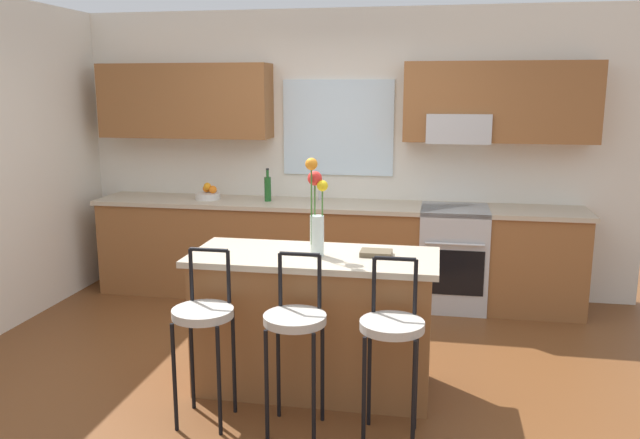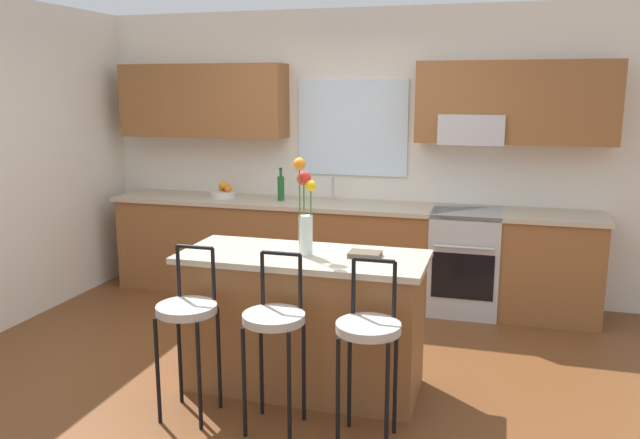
{
  "view_description": "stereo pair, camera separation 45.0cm",
  "coord_description": "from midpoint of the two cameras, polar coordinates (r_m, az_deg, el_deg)",
  "views": [
    {
      "loc": [
        0.96,
        -4.09,
        1.97
      ],
      "look_at": [
        0.09,
        0.55,
        1.0
      ],
      "focal_mm": 35.99,
      "sensor_mm": 36.0,
      "label": 1
    },
    {
      "loc": [
        1.4,
        -3.99,
        1.97
      ],
      "look_at": [
        0.09,
        0.55,
        1.0
      ],
      "focal_mm": 35.99,
      "sensor_mm": 36.0,
      "label": 2
    }
  ],
  "objects": [
    {
      "name": "bar_stool_far",
      "position": [
        3.6,
        2.82,
        -10.15
      ],
      "size": [
        0.36,
        0.36,
        1.04
      ],
      "color": "black",
      "rests_on": "ground"
    },
    {
      "name": "back_wall_assembly",
      "position": [
        6.16,
        -0.3,
        7.27
      ],
      "size": [
        5.6,
        0.5,
        2.7
      ],
      "color": "silver",
      "rests_on": "ground"
    },
    {
      "name": "oven_range",
      "position": [
        5.91,
        9.63,
        -3.37
      ],
      "size": [
        0.6,
        0.64,
        0.92
      ],
      "color": "#B7BABC",
      "rests_on": "ground"
    },
    {
      "name": "kitchen_island",
      "position": [
        4.27,
        -3.6,
        -9.07
      ],
      "size": [
        1.6,
        0.69,
        0.92
      ],
      "color": "brown",
      "rests_on": "ground"
    },
    {
      "name": "bar_stool_middle",
      "position": [
        3.71,
        -5.75,
        -9.53
      ],
      "size": [
        0.36,
        0.36,
        1.04
      ],
      "color": "black",
      "rests_on": "ground"
    },
    {
      "name": "bar_stool_near",
      "position": [
        3.89,
        -13.64,
        -8.78
      ],
      "size": [
        0.36,
        0.36,
        1.04
      ],
      "color": "black",
      "rests_on": "ground"
    },
    {
      "name": "flower_vase",
      "position": [
        4.04,
        -3.52,
        0.8
      ],
      "size": [
        0.14,
        0.14,
        0.63
      ],
      "color": "silver",
      "rests_on": "kitchen_island"
    },
    {
      "name": "counter_run",
      "position": [
        6.05,
        -1.02,
        -2.81
      ],
      "size": [
        4.56,
        0.64,
        0.92
      ],
      "color": "brown",
      "rests_on": "ground"
    },
    {
      "name": "bottle_olive_oil",
      "position": [
        6.09,
        -6.79,
        2.77
      ],
      "size": [
        0.06,
        0.06,
        0.31
      ],
      "color": "#1E5923",
      "rests_on": "counter_run"
    },
    {
      "name": "ground_plane",
      "position": [
        4.65,
        -5.31,
        -13.52
      ],
      "size": [
        14.0,
        14.0,
        0.0
      ],
      "primitive_type": "plane",
      "color": "brown"
    },
    {
      "name": "fruit_bowl_oranges",
      "position": [
        6.31,
        -11.95,
        2.21
      ],
      "size": [
        0.24,
        0.24,
        0.16
      ],
      "color": "silver",
      "rests_on": "counter_run"
    },
    {
      "name": "cookbook",
      "position": [
        4.09,
        1.89,
        -3.04
      ],
      "size": [
        0.2,
        0.15,
        0.03
      ],
      "primitive_type": "cube",
      "color": "brown",
      "rests_on": "kitchen_island"
    },
    {
      "name": "sink_faucet",
      "position": [
        6.1,
        -2.17,
        3.01
      ],
      "size": [
        0.02,
        0.13,
        0.23
      ],
      "color": "#B7BABC",
      "rests_on": "counter_run"
    }
  ]
}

